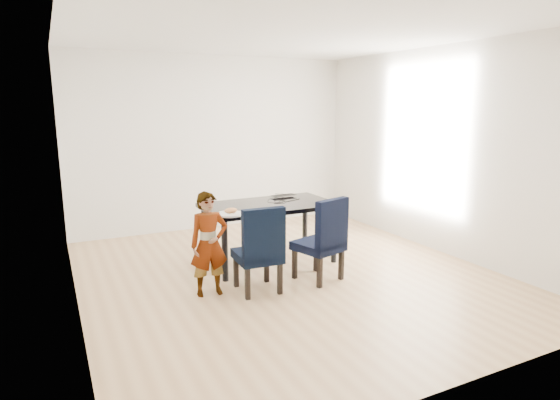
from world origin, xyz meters
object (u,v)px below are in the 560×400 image
plate (230,214)px  chair_left (257,248)px  child (209,244)px  dining_table (269,233)px  chair_right (318,238)px  laptop (282,195)px

plate → chair_left: bearing=-72.2°
chair_left → child: bearing=168.1°
dining_table → plate: size_ratio=5.29×
child → chair_left: bearing=-11.5°
chair_right → plate: (-0.88, 0.43, 0.28)m
child → laptop: 1.69m
dining_table → chair_left: bearing=-123.0°
child → dining_table: bearing=36.9°
laptop → dining_table: bearing=41.6°
dining_table → plate: bearing=-151.5°
dining_table → chair_right: bearing=-72.9°
plate → dining_table: bearing=28.5°
chair_left → child: (-0.48, 0.13, 0.07)m
laptop → chair_left: bearing=49.4°
chair_left → laptop: size_ratio=2.80×
dining_table → laptop: laptop is taller
plate → child: bearing=-138.9°
dining_table → chair_right: size_ratio=1.68×
chair_left → child: 0.51m
dining_table → plate: plate is taller
child → plate: (0.34, 0.30, 0.22)m
chair_right → plate: size_ratio=3.15×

